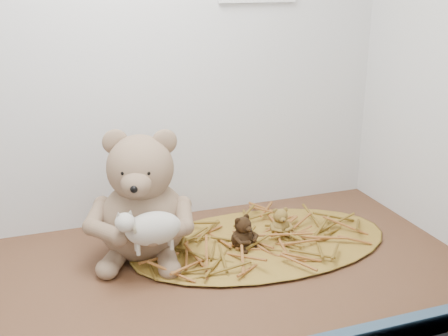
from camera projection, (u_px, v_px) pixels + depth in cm
name	position (u px, v px, depth cm)	size (l,w,h in cm)	color
alcove_shell	(144.00, 30.00, 97.33)	(120.40, 60.20, 90.40)	#442817
straw_bed	(261.00, 242.00, 118.62)	(56.19, 32.62, 1.09)	brown
main_teddy	(142.00, 195.00, 110.22)	(21.25, 22.43, 26.35)	#8C6F56
toy_lamb	(153.00, 229.00, 102.83)	(13.66, 8.33, 8.82)	beige
mini_teddy_tan	(280.00, 220.00, 120.18)	(5.11, 5.39, 6.33)	olive
mini_teddy_brown	(242.00, 231.00, 114.51)	(5.70, 6.02, 7.07)	black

